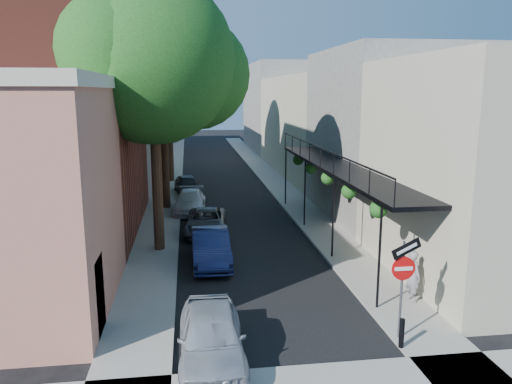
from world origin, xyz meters
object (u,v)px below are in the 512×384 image
object	(u,v)px
parked_car_a	(211,337)
parked_car_c	(206,222)
parked_car_b	(211,247)
parked_car_e	(187,185)
bollard	(402,333)
oak_mid	(170,87)
sign_post	(403,272)
parked_car_d	(190,202)
oak_far	(174,71)
pedestrian	(413,276)
oak_near	(164,64)

from	to	relation	value
parked_car_a	parked_car_c	bearing A→B (deg)	88.98
parked_car_b	parked_car_e	xyz separation A→B (m)	(-0.92, 14.04, -0.05)
bollard	oak_mid	world-z (taller)	oak_mid
sign_post	bollard	size ratio (longest dim) A/B	3.74
parked_car_d	oak_far	bearing A→B (deg)	98.39
parked_car_a	parked_car_d	distance (m)	16.44
pedestrian	oak_far	bearing A→B (deg)	9.25
bollard	parked_car_b	world-z (taller)	parked_car_b
pedestrian	bollard	bearing A→B (deg)	141.31
bollard	parked_car_b	size ratio (longest dim) A/B	0.19
oak_near	parked_car_b	bearing A→B (deg)	-51.86
parked_car_c	parked_car_b	bearing A→B (deg)	-84.67
bollard	oak_far	world-z (taller)	oak_far
oak_mid	pedestrian	distance (m)	17.99
oak_near	pedestrian	xyz separation A→B (m)	(7.97, -6.94, -6.92)
bollard	parked_car_e	bearing A→B (deg)	104.51
parked_car_c	parked_car_e	distance (m)	9.61
parked_car_a	pedestrian	xyz separation A→B (m)	(6.61, 2.70, 0.26)
bollard	oak_far	size ratio (longest dim) A/B	0.07
parked_car_d	sign_post	bearing A→B (deg)	-67.54
bollard	parked_car_a	distance (m)	5.01
oak_mid	parked_car_c	world-z (taller)	oak_mid
parked_car_d	pedestrian	bearing A→B (deg)	-59.60
parked_car_e	sign_post	bearing A→B (deg)	-81.57
parked_car_a	pedestrian	bearing A→B (deg)	22.70
parked_car_c	oak_near	bearing A→B (deg)	-120.79
oak_near	parked_car_a	distance (m)	12.09
sign_post	parked_car_c	distance (m)	12.66
bollard	oak_near	distance (m)	13.78
sign_post	parked_car_d	size ratio (longest dim) A/B	0.71
parked_car_c	parked_car_d	world-z (taller)	parked_car_d
sign_post	parked_car_a	size ratio (longest dim) A/B	0.72
parked_car_a	bollard	bearing A→B (deg)	-0.91
oak_far	parked_car_b	size ratio (longest dim) A/B	2.86
oak_near	parked_car_e	size ratio (longest dim) A/B	3.04
parked_car_b	parked_car_c	distance (m)	4.47
oak_far	parked_car_e	xyz separation A→B (m)	(0.75, -5.13, -7.62)
parked_car_e	oak_near	bearing A→B (deg)	-100.48
bollard	parked_car_e	distance (m)	22.35
parked_car_c	parked_car_d	size ratio (longest dim) A/B	0.99
parked_car_d	parked_car_b	bearing A→B (deg)	-81.84
oak_far	parked_car_d	bearing A→B (deg)	-84.88
sign_post	oak_mid	world-z (taller)	oak_mid
oak_near	parked_car_e	xyz separation A→B (m)	(0.77, 11.88, -7.24)
bollard	pedestrian	bearing A→B (deg)	60.43
parked_car_a	parked_car_d	world-z (taller)	parked_car_a
parked_car_c	bollard	bearing A→B (deg)	-63.63
oak_mid	oak_far	world-z (taller)	oak_far
parked_car_b	parked_car_d	xyz separation A→B (m)	(-0.76, 8.96, -0.08)
oak_near	parked_car_a	world-z (taller)	oak_near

